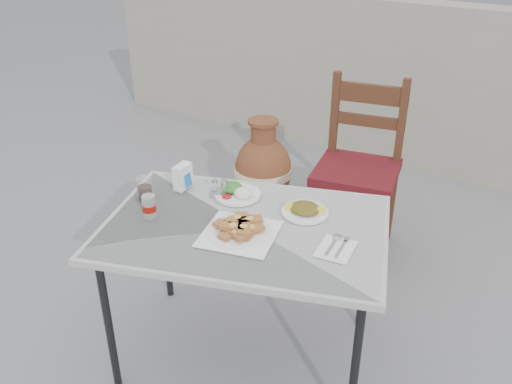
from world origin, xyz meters
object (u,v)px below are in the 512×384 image
Objects in this scene: soda_can at (149,207)px; terracotta_urn at (263,171)px; pide_plate at (239,228)px; cafe_table at (245,234)px; chair at (358,166)px; salad_rice_plate at (237,192)px; napkin_holder at (183,176)px; condiment_caddy at (221,189)px; cola_glass at (145,190)px; salad_chopped_plate at (305,210)px.

soda_can reaches higher than terracotta_urn.
cafe_table is at bearing 107.67° from pide_plate.
soda_can is 0.10× the size of chair.
salad_rice_plate is 1.82× the size of napkin_holder.
soda_can is at bearing -110.98° from condiment_caddy.
napkin_holder is (-0.24, -0.07, 0.04)m from salad_rice_plate.
terracotta_urn is (-0.45, 0.92, -0.40)m from salad_rice_plate.
cafe_table is at bearing -34.29° from condiment_caddy.
cola_glass reaches higher than salad_rice_plate.
condiment_caddy is at bearing -172.69° from salad_chopped_plate.
salad_chopped_plate is at bearing 63.85° from pide_plate.
cafe_table is 11.67× the size of napkin_holder.
pide_plate reaches higher than salad_rice_plate.
pide_plate is 0.46m from napkin_holder.
soda_can is at bearing -165.82° from pide_plate.
pide_plate is at bearing -28.87° from napkin_holder.
cafe_table is at bearing -21.16° from napkin_holder.
chair is (0.19, 0.89, -0.18)m from salad_rice_plate.
napkin_holder is (-0.40, 0.11, 0.10)m from cafe_table.
condiment_caddy is at bearing -160.71° from salad_rice_plate.
chair is at bearing 74.13° from condiment_caddy.
salad_chopped_plate is 1.97× the size of soda_can.
condiment_caddy is at bearing -117.53° from chair.
pide_plate is at bearing -102.19° from chair.
pide_plate is 0.31m from salad_rice_plate.
salad_chopped_plate is at bearing 7.31° from condiment_caddy.
cafe_table is 3.82× the size of pide_plate.
soda_can is at bearing -118.91° from salad_rice_plate.
salad_rice_plate is (-0.16, 0.18, 0.07)m from cafe_table.
pide_plate is 0.38m from soda_can.
napkin_holder reaches higher than soda_can.
terracotta_urn is at bearing 118.95° from cafe_table.
terracotta_urn is at bearing 111.98° from condiment_caddy.
cafe_table is 1.30m from terracotta_urn.
cola_glass is at bearing 178.51° from pide_plate.
chair is (0.44, 0.96, -0.22)m from napkin_holder.
condiment_caddy is 0.19× the size of terracotta_urn.
salad_chopped_plate is 1.59× the size of condiment_caddy.
salad_chopped_plate is (0.32, 0.03, -0.00)m from salad_rice_plate.
salad_rice_plate is 0.26m from napkin_holder.
salad_rice_plate is at bearing 19.29° from condiment_caddy.
cafe_table is 1.08m from chair.
salad_rice_plate is at bearing 36.90° from cola_glass.
terracotta_urn is (-0.64, 0.03, -0.21)m from chair.
condiment_caddy is 0.12× the size of chair.
cola_glass is at bearing -139.33° from condiment_caddy.
pide_plate is at bearing -61.67° from terracotta_urn.
napkin_holder reaches higher than cafe_table.
pide_plate is 0.31m from salad_chopped_plate.
chair reaches higher than napkin_holder.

